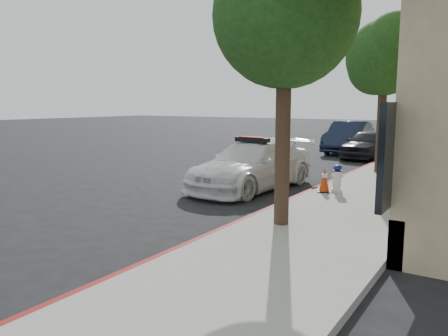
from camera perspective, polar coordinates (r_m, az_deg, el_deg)
ground at (r=12.18m, az=-0.85°, el=-3.78°), size 120.00×120.00×0.00m
sidewalk at (r=20.28m, az=24.09°, el=0.61°), size 3.20×50.00×0.15m
curb_strip at (r=20.56m, az=19.86°, el=0.95°), size 0.12×50.00×0.15m
tree_near at (r=8.86m, az=8.13°, el=19.37°), size 2.92×2.82×5.62m
tree_mid at (r=16.38m, az=20.32°, el=13.47°), size 2.77×2.64×5.43m
tree_far at (r=24.23m, az=24.64°, el=11.97°), size 3.10×3.00×5.81m
police_car at (r=13.25m, az=3.69°, el=0.37°), size 2.40×5.09×1.59m
parked_car_mid at (r=21.68m, az=18.34°, el=3.00°), size 1.92×4.12×1.36m
parked_car_far at (r=23.99m, az=16.03°, el=3.92°), size 2.13×5.11×1.64m
fire_hydrant at (r=12.41m, az=14.57°, el=-1.38°), size 0.32×0.29×0.76m
traffic_cone at (r=12.34m, az=12.98°, el=-1.56°), size 0.45×0.45×0.67m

